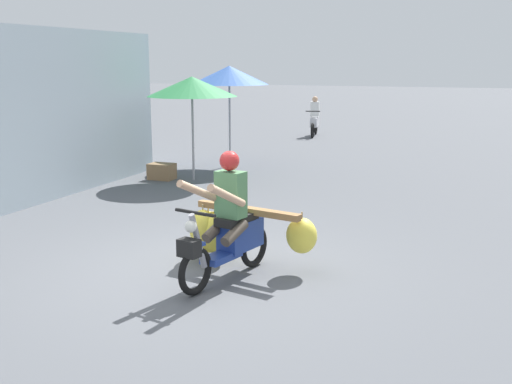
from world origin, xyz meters
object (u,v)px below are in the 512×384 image
(motorbike_distant_ahead_left, at_px, (315,120))
(produce_crate, at_px, (162,171))
(market_umbrella_near_shop, at_px, (192,87))
(motorbike_main_loaded, at_px, (228,230))
(market_umbrella_further_along, at_px, (229,75))

(motorbike_distant_ahead_left, xyz_separation_m, produce_crate, (-0.93, -9.30, -0.39))
(motorbike_distant_ahead_left, relative_size, market_umbrella_near_shop, 0.70)
(motorbike_distant_ahead_left, bearing_deg, motorbike_main_loaded, -78.45)
(market_umbrella_near_shop, xyz_separation_m, produce_crate, (-0.71, -0.18, -1.89))
(motorbike_main_loaded, height_order, produce_crate, motorbike_main_loaded)
(market_umbrella_near_shop, bearing_deg, produce_crate, -165.38)
(produce_crate, bearing_deg, market_umbrella_further_along, 72.82)
(produce_crate, bearing_deg, market_umbrella_near_shop, 14.62)
(motorbike_distant_ahead_left, distance_m, produce_crate, 9.36)
(motorbike_distant_ahead_left, relative_size, produce_crate, 2.88)
(motorbike_distant_ahead_left, height_order, produce_crate, motorbike_distant_ahead_left)
(produce_crate, bearing_deg, motorbike_distant_ahead_left, 84.30)
(market_umbrella_further_along, bearing_deg, market_umbrella_near_shop, -89.73)
(motorbike_main_loaded, bearing_deg, market_umbrella_near_shop, 120.68)
(motorbike_main_loaded, bearing_deg, market_umbrella_further_along, 113.21)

